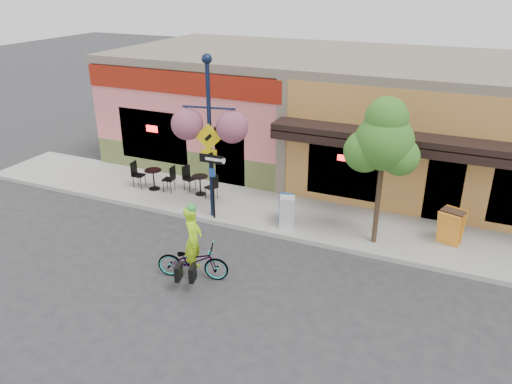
% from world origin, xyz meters
% --- Properties ---
extents(ground, '(90.00, 90.00, 0.00)m').
position_xyz_m(ground, '(0.00, 0.00, 0.00)').
color(ground, '#2D2D30').
rests_on(ground, ground).
extents(sidewalk, '(24.00, 3.00, 0.15)m').
position_xyz_m(sidewalk, '(0.00, 2.00, 0.07)').
color(sidewalk, '#9E9B93').
rests_on(sidewalk, ground).
extents(curb, '(24.00, 0.12, 0.15)m').
position_xyz_m(curb, '(0.00, 0.55, 0.07)').
color(curb, '#A8A59E').
rests_on(curb, ground).
extents(building, '(18.20, 8.20, 4.50)m').
position_xyz_m(building, '(0.00, 7.50, 2.25)').
color(building, '#E87275').
rests_on(building, ground).
extents(bicycle, '(1.99, 1.12, 0.99)m').
position_xyz_m(bicycle, '(-1.19, -2.37, 0.50)').
color(bicycle, maroon).
rests_on(bicycle, ground).
extents(cyclist_rider, '(0.59, 0.75, 1.80)m').
position_xyz_m(cyclist_rider, '(-1.14, -2.37, 0.90)').
color(cyclist_rider, '#AEEA18').
rests_on(cyclist_rider, ground).
extents(lamp_post, '(1.73, 0.95, 5.13)m').
position_xyz_m(lamp_post, '(-2.35, 0.84, 2.71)').
color(lamp_post, '#121D3A').
rests_on(lamp_post, sidewalk).
extents(one_way_sign, '(0.83, 0.19, 2.15)m').
position_xyz_m(one_way_sign, '(-2.21, 0.70, 1.22)').
color(one_way_sign, black).
rests_on(one_way_sign, sidewalk).
extents(cafe_set_left, '(1.69, 0.95, 0.97)m').
position_xyz_m(cafe_set_left, '(-5.32, 1.87, 0.64)').
color(cafe_set_left, black).
rests_on(cafe_set_left, sidewalk).
extents(cafe_set_right, '(1.67, 1.19, 0.91)m').
position_xyz_m(cafe_set_right, '(-3.55, 2.14, 0.60)').
color(cafe_set_right, black).
rests_on(cafe_set_right, sidewalk).
extents(newspaper_box_blue, '(0.46, 0.42, 0.90)m').
position_xyz_m(newspaper_box_blue, '(-0.02, 1.39, 0.60)').
color(newspaper_box_blue, '#1B50A7').
rests_on(newspaper_box_blue, sidewalk).
extents(newspaper_box_grey, '(0.56, 0.53, 0.98)m').
position_xyz_m(newspaper_box_grey, '(0.12, 1.08, 0.64)').
color(newspaper_box_grey, silver).
rests_on(newspaper_box_grey, sidewalk).
extents(street_tree, '(2.22, 2.22, 4.33)m').
position_xyz_m(street_tree, '(2.79, 1.21, 2.31)').
color(street_tree, '#3D7A26').
rests_on(street_tree, sidewalk).
extents(sandwich_board, '(0.75, 0.64, 1.06)m').
position_xyz_m(sandwich_board, '(4.73, 1.80, 0.68)').
color(sandwich_board, orange).
rests_on(sandwich_board, sidewalk).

